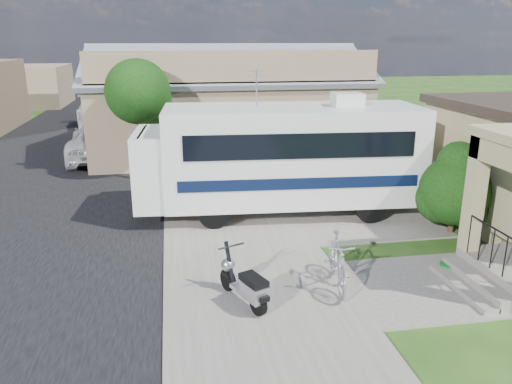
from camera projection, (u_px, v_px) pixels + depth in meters
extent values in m
plane|color=#1A3B10|center=(296.00, 276.00, 11.46)|extent=(120.00, 120.00, 0.00)
cube|color=black|center=(49.00, 177.00, 19.66)|extent=(9.00, 80.00, 0.02)
cube|color=#66635C|center=(213.00, 170.00, 20.71)|extent=(4.00, 80.00, 0.06)
cube|color=#66635C|center=(307.00, 209.00, 15.94)|extent=(7.00, 6.00, 0.05)
cube|color=#66635C|center=(439.00, 285.00, 11.00)|extent=(4.00, 3.00, 0.05)
cube|color=black|center=(459.00, 166.00, 14.40)|extent=(0.04, 1.10, 1.20)
cube|color=#66635C|center=(477.00, 283.00, 10.79)|extent=(0.40, 2.16, 0.32)
cube|color=#66635C|center=(462.00, 288.00, 10.76)|extent=(0.35, 2.16, 0.16)
cube|color=tan|center=(475.00, 194.00, 11.32)|extent=(0.35, 0.35, 2.70)
cube|color=tan|center=(512.00, 157.00, 10.03)|extent=(0.35, 2.40, 0.50)
cylinder|color=black|center=(495.00, 229.00, 10.47)|extent=(0.04, 1.70, 0.04)
cube|color=#7F6A4F|center=(226.00, 113.00, 24.12)|extent=(12.00, 8.00, 3.60)
cube|color=slate|center=(230.00, 65.00, 21.55)|extent=(12.50, 4.40, 1.78)
cube|color=slate|center=(220.00, 61.00, 25.32)|extent=(12.50, 4.40, 1.78)
cube|color=slate|center=(225.00, 48.00, 23.23)|extent=(12.50, 0.50, 0.22)
cube|color=#7F6A4F|center=(236.00, 67.00, 19.76)|extent=(11.76, 0.20, 1.30)
cube|color=#7F6A4F|center=(15.00, 86.00, 40.58)|extent=(8.00, 7.00, 3.20)
cylinder|color=black|center=(141.00, 140.00, 18.86)|extent=(0.20, 0.20, 3.15)
sphere|color=black|center=(138.00, 92.00, 18.33)|extent=(2.40, 2.40, 2.40)
sphere|color=black|center=(150.00, 103.00, 18.72)|extent=(1.68, 1.68, 1.68)
cylinder|color=black|center=(149.00, 105.00, 28.26)|extent=(0.20, 0.20, 3.29)
sphere|color=black|center=(147.00, 71.00, 27.71)|extent=(2.40, 2.40, 2.40)
sphere|color=black|center=(155.00, 79.00, 28.10)|extent=(1.68, 1.68, 1.68)
cylinder|color=black|center=(153.00, 92.00, 36.78)|extent=(0.20, 0.20, 3.01)
sphere|color=black|center=(152.00, 68.00, 36.28)|extent=(2.40, 2.40, 2.40)
sphere|color=black|center=(158.00, 74.00, 36.66)|extent=(1.68, 1.68, 1.68)
cube|color=silver|center=(292.00, 153.00, 15.13)|extent=(7.77, 3.21, 2.83)
cube|color=silver|center=(151.00, 167.00, 14.80)|extent=(1.04, 2.63, 2.17)
cube|color=black|center=(143.00, 148.00, 14.60)|extent=(0.22, 2.31, 0.98)
cube|color=black|center=(301.00, 146.00, 13.67)|extent=(6.45, 0.46, 0.71)
cube|color=black|center=(285.00, 129.00, 16.28)|extent=(6.45, 0.46, 0.71)
cube|color=black|center=(300.00, 184.00, 13.99)|extent=(6.83, 0.47, 0.33)
cube|color=black|center=(285.00, 161.00, 16.60)|extent=(6.83, 0.47, 0.33)
cube|color=silver|center=(347.00, 99.00, 14.82)|extent=(0.92, 0.82, 0.38)
cylinder|color=#A09FA6|center=(257.00, 88.00, 14.44)|extent=(0.04, 0.04, 1.09)
cylinder|color=black|center=(214.00, 213.00, 14.16)|extent=(0.89, 0.36, 0.87)
cylinder|color=black|center=(212.00, 189.00, 16.43)|extent=(0.89, 0.36, 0.87)
cylinder|color=black|center=(370.00, 208.00, 14.62)|extent=(0.89, 0.36, 0.87)
cylinder|color=black|center=(347.00, 185.00, 16.89)|extent=(0.89, 0.36, 0.87)
cylinder|color=black|center=(452.00, 220.00, 13.89)|extent=(0.16, 0.16, 0.78)
sphere|color=black|center=(455.00, 190.00, 13.63)|extent=(1.94, 1.94, 1.94)
sphere|color=black|center=(464.00, 173.00, 13.86)|extent=(1.55, 1.55, 1.55)
sphere|color=black|center=(441.00, 199.00, 13.85)|extent=(1.36, 1.36, 1.36)
sphere|color=black|center=(466.00, 207.00, 13.50)|extent=(1.16, 1.16, 1.16)
sphere|color=black|center=(459.00, 163.00, 13.40)|extent=(1.16, 1.16, 1.16)
cylinder|color=black|center=(258.00, 303.00, 9.70)|extent=(0.30, 0.49, 0.47)
cylinder|color=black|center=(228.00, 280.00, 10.65)|extent=(0.30, 0.49, 0.47)
cube|color=#A09FA6|center=(244.00, 289.00, 10.11)|extent=(0.53, 0.67, 0.09)
cube|color=#A09FA6|center=(255.00, 291.00, 9.72)|extent=(0.57, 0.69, 0.32)
cube|color=black|center=(254.00, 280.00, 9.70)|extent=(0.55, 0.72, 0.13)
cube|color=black|center=(263.00, 298.00, 9.51)|extent=(0.26, 0.27, 0.11)
cylinder|color=black|center=(230.00, 263.00, 10.46)|extent=(0.22, 0.37, 0.90)
sphere|color=#A09FA6|center=(228.00, 265.00, 10.55)|extent=(0.30, 0.30, 0.30)
sphere|color=black|center=(226.00, 263.00, 10.62)|extent=(0.13, 0.13, 0.13)
cylinder|color=black|center=(231.00, 246.00, 10.28)|extent=(0.56, 0.26, 0.04)
cube|color=black|center=(228.00, 274.00, 10.61)|extent=(0.26, 0.34, 0.06)
imported|color=#A09FA6|center=(338.00, 265.00, 10.72)|extent=(0.85, 1.99, 1.16)
imported|color=silver|center=(101.00, 141.00, 22.61)|extent=(3.06, 5.92, 1.60)
imported|color=silver|center=(101.00, 115.00, 29.25)|extent=(3.89, 7.07, 1.94)
cylinder|color=#136224|center=(448.00, 269.00, 11.64)|extent=(0.40, 0.40, 0.18)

